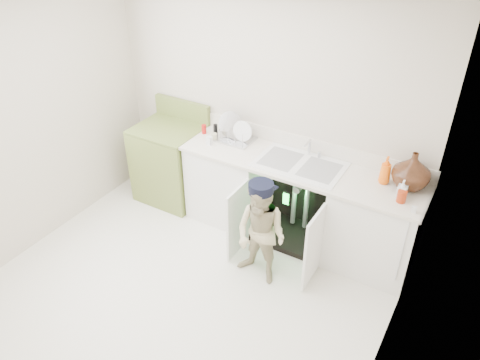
# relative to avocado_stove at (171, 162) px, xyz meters

# --- Properties ---
(ground) EXTENTS (3.50, 3.50, 0.00)m
(ground) POSITION_rel_avocado_stove_xyz_m (1.04, -1.18, -0.47)
(ground) COLOR silver
(ground) RESTS_ON ground
(room_shell) EXTENTS (6.00, 5.50, 1.26)m
(room_shell) POSITION_rel_avocado_stove_xyz_m (1.04, -1.18, 0.78)
(room_shell) COLOR beige
(room_shell) RESTS_ON ground
(counter_run) EXTENTS (2.44, 1.02, 1.25)m
(counter_run) POSITION_rel_avocado_stove_xyz_m (1.62, 0.03, 0.01)
(counter_run) COLOR white
(counter_run) RESTS_ON ground
(avocado_stove) EXTENTS (0.73, 0.65, 1.13)m
(avocado_stove) POSITION_rel_avocado_stove_xyz_m (0.00, 0.00, 0.00)
(avocado_stove) COLOR olive
(avocado_stove) RESTS_ON ground
(repair_worker) EXTENTS (0.56, 0.60, 1.06)m
(repair_worker) POSITION_rel_avocado_stove_xyz_m (1.55, -0.69, 0.07)
(repair_worker) COLOR beige
(repair_worker) RESTS_ON ground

